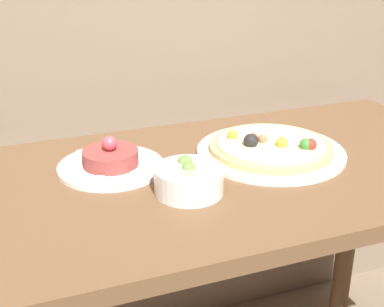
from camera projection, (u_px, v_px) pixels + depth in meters
The scene contains 4 objects.
dining_table at pixel (167, 224), 1.14m from camera, with size 1.49×0.62×0.74m.
pizza_plate at pixel (271, 149), 1.22m from camera, with size 0.34×0.34×0.06m.
tartare_plate at pixel (111, 162), 1.14m from camera, with size 0.23×0.23×0.08m.
small_bowl at pixel (189, 179), 1.04m from camera, with size 0.14×0.14×0.07m.
Camera 1 is at (-0.30, -0.64, 1.22)m, focal length 50.00 mm.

